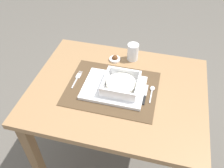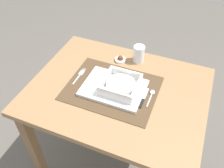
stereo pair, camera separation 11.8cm
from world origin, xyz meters
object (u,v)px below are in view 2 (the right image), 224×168
dining_table (117,105)px  fork (80,75)px  porridge_bowl (121,85)px  butter_knife (143,99)px  spoon (152,94)px  drinking_glass (139,55)px  condiment_saucer (120,59)px  bread_knife (138,99)px

dining_table → fork: (-0.22, 0.02, 0.13)m
porridge_bowl → butter_knife: porridge_bowl is taller
spoon → butter_knife: bearing=-121.5°
porridge_bowl → spoon: 0.16m
fork → spoon: spoon is taller
fork → drinking_glass: (0.25, 0.23, 0.04)m
butter_knife → fork: bearing=171.6°
spoon → fork: bearing=-178.4°
dining_table → butter_knife: (0.14, -0.02, 0.13)m
condiment_saucer → drinking_glass: bearing=20.5°
dining_table → condiment_saucer: condiment_saucer is taller
drinking_glass → butter_knife: bearing=-67.6°
drinking_glass → spoon: bearing=-58.2°
bread_knife → condiment_saucer: 0.31m
spoon → drinking_glass: size_ratio=1.17×
fork → condiment_saucer: size_ratio=2.14×
dining_table → drinking_glass: (0.03, 0.25, 0.17)m
spoon → condiment_saucer: (-0.24, 0.19, 0.00)m
dining_table → bread_knife: bread_knife is taller
fork → spoon: 0.39m
fork → spoon: (0.39, 0.01, 0.00)m
fork → bread_knife: (0.34, -0.05, 0.00)m
spoon → condiment_saucer: 0.31m
drinking_glass → condiment_saucer: 0.11m
porridge_bowl → fork: (-0.24, 0.03, -0.03)m
dining_table → condiment_saucer: (-0.07, 0.22, 0.13)m
bread_knife → condiment_saucer: bearing=130.5°
dining_table → spoon: spoon is taller
porridge_bowl → butter_knife: size_ratio=1.26×
dining_table → bread_knife: bearing=-17.0°
bread_knife → spoon: bearing=51.8°
butter_knife → bread_knife: bearing=-155.8°
drinking_glass → condiment_saucer: drinking_glass is taller
fork → bread_knife: bread_knife is taller
fork → spoon: bearing=-3.5°
spoon → butter_knife: size_ratio=0.85×
dining_table → butter_knife: bearing=-9.6°
dining_table → drinking_glass: 0.30m
fork → dining_table: bearing=-8.7°
bread_knife → drinking_glass: (-0.09, 0.29, 0.04)m
porridge_bowl → drinking_glass: 0.26m
porridge_bowl → condiment_saucer: bearing=110.8°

